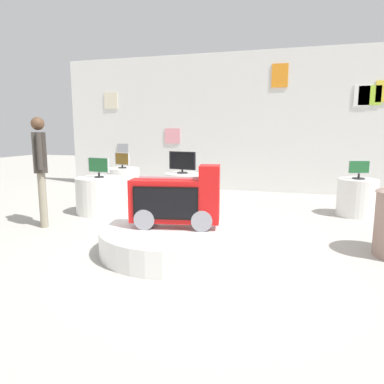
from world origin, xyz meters
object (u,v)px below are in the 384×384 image
main_display_pedestal (175,239)px  shopper_browsing_near_truck (40,163)px  novelty_firetruck_tv (176,202)px  tv_on_center_rear (122,160)px  display_pedestal_right_rear (357,197)px  display_pedestal_left_rear (182,190)px  tv_on_left_rear (182,162)px  tv_on_far_right (99,166)px  tv_on_right_rear (359,169)px  display_pedestal_far_right (100,195)px  display_pedestal_center_rear (123,182)px

main_display_pedestal → shopper_browsing_near_truck: bearing=166.7°
novelty_firetruck_tv → tv_on_center_rear: (-2.42, 3.26, 0.22)m
tv_on_center_rear → display_pedestal_right_rear: tv_on_center_rear is taller
display_pedestal_right_rear → display_pedestal_left_rear: bearing=-179.0°
tv_on_left_rear → tv_on_center_rear: size_ratio=1.45×
display_pedestal_right_rear → shopper_browsing_near_truck: size_ratio=0.40×
tv_on_left_rear → tv_on_far_right: bearing=-139.8°
tv_on_right_rear → tv_on_far_right: tv_on_far_right is taller
display_pedestal_right_rear → display_pedestal_far_right: size_ratio=0.80×
main_display_pedestal → display_pedestal_left_rear: size_ratio=2.67×
shopper_browsing_near_truck → main_display_pedestal: bearing=-13.3°
display_pedestal_center_rear → tv_on_right_rear: 4.93m
display_pedestal_left_rear → main_display_pedestal: bearing=-73.8°
display_pedestal_left_rear → tv_on_left_rear: (0.00, -0.00, 0.56)m
main_display_pedestal → tv_on_center_rear: bearing=126.4°
display_pedestal_left_rear → tv_on_left_rear: 0.56m
display_pedestal_center_rear → display_pedestal_right_rear: (4.88, -0.51, 0.00)m
main_display_pedestal → tv_on_left_rear: bearing=106.2°
novelty_firetruck_tv → display_pedestal_right_rear: (2.45, 2.75, -0.30)m
tv_on_center_rear → display_pedestal_right_rear: (4.87, -0.50, -0.52)m
display_pedestal_right_rear → tv_on_right_rear: size_ratio=1.83×
tv_on_center_rear → display_pedestal_far_right: tv_on_center_rear is taller
tv_on_right_rear → tv_on_center_rear: bearing=174.0°
display_pedestal_left_rear → display_pedestal_far_right: (-1.25, -1.06, 0.00)m
main_display_pedestal → display_pedestal_right_rear: bearing=48.0°
tv_on_far_right → shopper_browsing_near_truck: 1.14m
main_display_pedestal → shopper_browsing_near_truck: size_ratio=1.10×
display_pedestal_center_rear → tv_on_right_rear: size_ratio=2.06×
main_display_pedestal → novelty_firetruck_tv: 0.47m
display_pedestal_left_rear → display_pedestal_right_rear: same height
main_display_pedestal → display_pedestal_right_rear: (2.48, 2.75, 0.18)m
display_pedestal_right_rear → display_pedestal_far_right: 4.64m
display_pedestal_center_rear → tv_on_center_rear: bearing=-75.0°
main_display_pedestal → display_pedestal_center_rear: 4.05m
display_pedestal_center_rear → tv_on_center_rear: 0.52m
tv_on_far_right → tv_on_center_rear: bearing=102.7°
display_pedestal_far_right → shopper_browsing_near_truck: size_ratio=0.50×
display_pedestal_left_rear → tv_on_center_rear: tv_on_center_rear is taller
tv_on_center_rear → tv_on_far_right: size_ratio=0.91×
display_pedestal_left_rear → display_pedestal_center_rear: same height
display_pedestal_far_right → tv_on_far_right: (0.00, -0.00, 0.54)m
tv_on_left_rear → display_pedestal_right_rear: bearing=1.0°
tv_on_center_rear → tv_on_right_rear: 4.90m
main_display_pedestal → display_pedestal_center_rear: (-2.40, 3.26, 0.18)m
display_pedestal_left_rear → tv_on_far_right: size_ratio=1.59×
shopper_browsing_near_truck → display_pedestal_right_rear: bearing=24.0°
display_pedestal_right_rear → tv_on_far_right: (-4.51, -1.12, 0.54)m
display_pedestal_center_rear → display_pedestal_far_right: (0.37, -1.62, 0.00)m
display_pedestal_center_rear → tv_on_far_right: bearing=-77.3°
shopper_browsing_near_truck → tv_on_left_rear: bearing=52.3°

